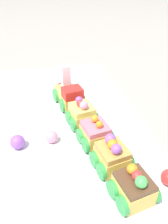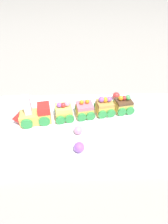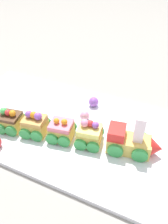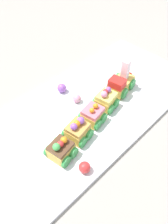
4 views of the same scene
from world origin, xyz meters
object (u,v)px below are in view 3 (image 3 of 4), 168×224
(cake_train_locomotive, at_px, (132,142))
(cake_car_chocolate, at_px, (10,121))
(cake_car_strawberry, at_px, (62,130))
(cake_car_caramel, at_px, (35,125))
(gumball_pink, at_px, (85,115))
(cake_car_lemon, at_px, (90,135))
(gumball_purple, at_px, (94,102))

(cake_train_locomotive, relative_size, cake_car_chocolate, 1.77)
(cake_car_strawberry, height_order, cake_car_chocolate, same)
(cake_car_caramel, xyz_separation_m, gumball_pink, (0.09, 0.10, -0.01))
(cake_car_lemon, relative_size, gumball_purple, 2.47)
(cake_car_lemon, xyz_separation_m, cake_car_caramel, (-0.14, -0.03, -0.00))
(cake_car_strawberry, bearing_deg, cake_train_locomotive, 0.04)
(cake_car_chocolate, distance_m, gumball_purple, 0.24)
(cake_train_locomotive, bearing_deg, cake_car_caramel, 179.99)
(cake_car_chocolate, bearing_deg, gumball_purple, 38.87)
(cake_car_lemon, bearing_deg, cake_car_chocolate, -179.91)
(cake_car_chocolate, relative_size, gumball_pink, 2.75)
(cake_car_chocolate, bearing_deg, cake_car_lemon, 0.09)
(cake_car_strawberry, relative_size, gumball_purple, 2.47)
(cake_car_chocolate, bearing_deg, cake_train_locomotive, 0.02)
(cake_car_caramel, bearing_deg, cake_car_strawberry, -0.12)
(cake_car_chocolate, bearing_deg, cake_car_strawberry, 0.00)
(cake_car_lemon, distance_m, gumball_purple, 0.16)
(cake_car_lemon, distance_m, cake_car_chocolate, 0.21)
(cake_train_locomotive, bearing_deg, cake_car_strawberry, -179.96)
(cake_car_strawberry, bearing_deg, gumball_purple, 72.75)
(cake_train_locomotive, distance_m, gumball_pink, 0.16)
(cake_train_locomotive, relative_size, gumball_purple, 4.37)
(cake_car_lemon, bearing_deg, gumball_purple, 99.10)
(cake_car_caramel, bearing_deg, gumball_purple, 52.07)
(cake_car_caramel, distance_m, cake_car_chocolate, 0.07)
(cake_car_lemon, xyz_separation_m, gumball_purple, (-0.05, 0.15, -0.01))
(cake_car_strawberry, distance_m, gumball_pink, 0.09)
(gumball_purple, bearing_deg, cake_car_strawberry, -97.28)
(cake_car_lemon, distance_m, gumball_pink, 0.09)
(cake_car_lemon, relative_size, cake_car_strawberry, 1.00)
(gumball_purple, bearing_deg, cake_car_chocolate, -131.16)
(cake_car_chocolate, xyz_separation_m, gumball_pink, (0.16, 0.11, -0.01))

